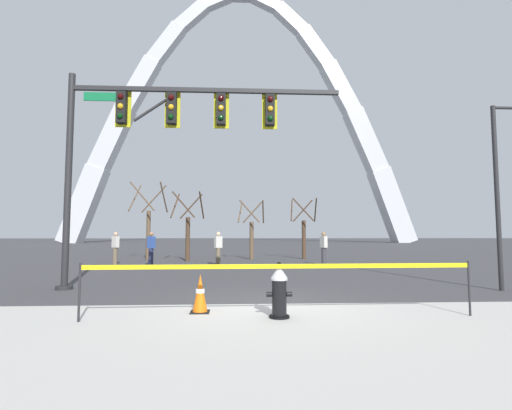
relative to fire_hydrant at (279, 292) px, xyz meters
name	(u,v)px	position (x,y,z in m)	size (l,w,h in m)	color
ground_plane	(266,305)	(-0.14, 1.26, -0.47)	(240.00, 240.00, 0.00)	#3D3D3F
sidewalk_near_curb	(294,374)	(-0.14, -2.68, -0.46)	(40.00, 8.00, 0.01)	#B7B5AD
fire_hydrant	(279,292)	(0.00, 0.00, 0.00)	(0.46, 0.48, 0.99)	black
caution_tape_barrier	(281,278)	(0.03, -0.09, 0.25)	(6.97, 0.18, 1.00)	#232326
traffic_cone_by_hydrant	(200,294)	(-1.46, 0.52, -0.11)	(0.36, 0.36, 0.73)	black
traffic_signal_gantry	(156,131)	(-3.04, 3.76, 3.94)	(7.82, 0.44, 6.00)	#232326
street_lamp	(503,177)	(6.42, 2.95, 2.57)	(1.23, 0.24, 5.00)	#232326
monument_arch	(241,127)	(-0.14, 56.48, 19.24)	(59.22, 3.24, 44.67)	silver
tree_far_left	(148,225)	(-5.97, 15.67, 1.53)	(2.07, 2.08, 4.50)	brown
tree_left_mid	(188,230)	(-3.47, 14.12, 1.22)	(1.76, 1.77, 3.79)	#473323
tree_center_left	(251,233)	(0.10, 15.43, 1.07)	(1.61, 1.62, 3.46)	brown
tree_center_right	(304,232)	(3.25, 15.70, 1.14)	(1.68, 1.69, 3.62)	#473323
pedestrian_walking_left	(324,248)	(3.40, 11.16, 0.35)	(0.32, 0.39, 1.59)	#38383D
pedestrian_standing_center	(151,249)	(-4.69, 10.76, 0.35)	(0.39, 0.35, 1.59)	#232847
pedestrian_walking_right	(115,248)	(-6.63, 11.80, 0.35)	(0.39, 0.37, 1.59)	brown
pedestrian_near_trees	(218,248)	(-1.64, 11.14, 0.35)	(0.39, 0.35, 1.59)	brown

